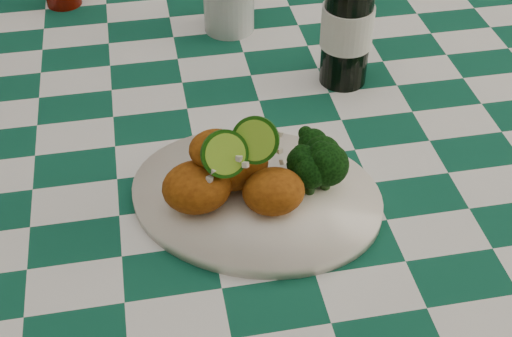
{
  "coord_description": "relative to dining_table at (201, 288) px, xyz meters",
  "views": [
    {
      "loc": [
        -0.05,
        -0.81,
        1.38
      ],
      "look_at": [
        0.06,
        -0.2,
        0.84
      ],
      "focal_mm": 50.0,
      "sensor_mm": 36.0,
      "label": 1
    }
  ],
  "objects": [
    {
      "name": "dining_table",
      "position": [
        0.0,
        0.0,
        0.0
      ],
      "size": [
        1.66,
        1.06,
        0.79
      ],
      "primitive_type": null,
      "color": "#0D4B36",
      "rests_on": "ground"
    },
    {
      "name": "plate",
      "position": [
        0.06,
        -0.2,
        0.4
      ],
      "size": [
        0.37,
        0.34,
        0.02
      ],
      "primitive_type": null,
      "rotation": [
        0.0,
        0.0,
        -0.43
      ],
      "color": "white",
      "rests_on": "dining_table"
    },
    {
      "name": "fried_chicken_pile",
      "position": [
        0.04,
        -0.2,
        0.46
      ],
      "size": [
        0.15,
        0.11,
        0.1
      ],
      "primitive_type": null,
      "color": "#9E500F",
      "rests_on": "plate"
    },
    {
      "name": "broccoli_side",
      "position": [
        0.14,
        -0.19,
        0.44
      ],
      "size": [
        0.08,
        0.08,
        0.06
      ],
      "primitive_type": null,
      "color": "black",
      "rests_on": "plate"
    },
    {
      "name": "beer_bottle",
      "position": [
        0.23,
        0.03,
        0.52
      ],
      "size": [
        0.1,
        0.1,
        0.25
      ],
      "primitive_type": null,
      "rotation": [
        0.0,
        0.0,
        -0.4
      ],
      "color": "black",
      "rests_on": "dining_table"
    },
    {
      "name": "wooden_chair_right",
      "position": [
        0.25,
        0.7,
        0.12
      ],
      "size": [
        0.55,
        0.56,
        1.03
      ],
      "primitive_type": null,
      "rotation": [
        0.0,
        0.0,
        0.18
      ],
      "color": "#472814",
      "rests_on": "ground"
    }
  ]
}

